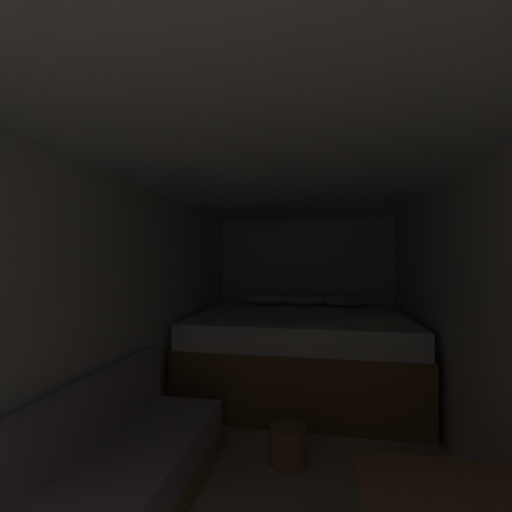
{
  "coord_description": "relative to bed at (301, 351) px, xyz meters",
  "views": [
    {
      "loc": [
        0.23,
        -0.31,
        1.37
      ],
      "look_at": [
        -0.33,
        2.63,
        1.42
      ],
      "focal_mm": 24.58,
      "sensor_mm": 36.0,
      "label": 1
    }
  ],
  "objects": [
    {
      "name": "ground_plane",
      "position": [
        0.0,
        -1.55,
        -0.42
      ],
      "size": [
        7.0,
        7.0,
        0.0
      ],
      "primitive_type": "plane",
      "color": "beige"
    },
    {
      "name": "wall_back",
      "position": [
        0.0,
        0.97,
        0.56
      ],
      "size": [
        2.39,
        0.05,
        1.95
      ],
      "primitive_type": "cube",
      "color": "silver",
      "rests_on": "ground"
    },
    {
      "name": "wall_left",
      "position": [
        -1.17,
        -1.55,
        0.56
      ],
      "size": [
        0.05,
        5.0,
        1.95
      ],
      "primitive_type": "cube",
      "color": "silver",
      "rests_on": "ground"
    },
    {
      "name": "wall_right",
      "position": [
        1.17,
        -1.55,
        0.56
      ],
      "size": [
        0.05,
        5.0,
        1.95
      ],
      "primitive_type": "cube",
      "color": "silver",
      "rests_on": "ground"
    },
    {
      "name": "ceiling_slab",
      "position": [
        0.0,
        -1.55,
        1.56
      ],
      "size": [
        2.39,
        5.0,
        0.05
      ],
      "primitive_type": "cube",
      "color": "white",
      "rests_on": "wall_left"
    },
    {
      "name": "bed",
      "position": [
        0.0,
        0.0,
        0.0
      ],
      "size": [
        2.17,
        1.83,
        0.97
      ],
      "color": "olive",
      "rests_on": "ground"
    },
    {
      "name": "wicker_basket",
      "position": [
        -0.01,
        -1.38,
        -0.29
      ],
      "size": [
        0.25,
        0.25,
        0.25
      ],
      "color": "olive",
      "rests_on": "ground"
    }
  ]
}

